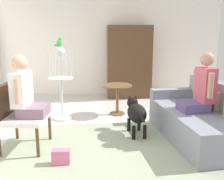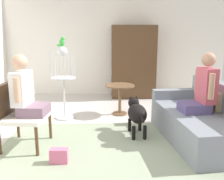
{
  "view_description": "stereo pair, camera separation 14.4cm",
  "coord_description": "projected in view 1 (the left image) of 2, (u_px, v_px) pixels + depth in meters",
  "views": [
    {
      "loc": [
        -0.24,
        -3.29,
        1.54
      ],
      "look_at": [
        -0.03,
        0.29,
        0.76
      ],
      "focal_mm": 39.85,
      "sensor_mm": 36.0,
      "label": 1
    },
    {
      "loc": [
        -0.1,
        -3.3,
        1.54
      ],
      "look_at": [
        -0.03,
        0.29,
        0.76
      ],
      "focal_mm": 39.85,
      "sensor_mm": 36.0,
      "label": 2
    }
  ],
  "objects": [
    {
      "name": "ground_plane",
      "position": [
        115.0,
        146.0,
        3.55
      ],
      "size": [
        8.02,
        8.02,
        0.0
      ],
      "primitive_type": "plane",
      "color": "beige"
    },
    {
      "name": "back_wall",
      "position": [
        106.0,
        43.0,
        6.58
      ],
      "size": [
        6.07,
        0.12,
        2.73
      ],
      "primitive_type": "cube",
      "color": "silver",
      "rests_on": "ground"
    },
    {
      "name": "area_rug",
      "position": [
        102.0,
        147.0,
        3.51
      ],
      "size": [
        2.86,
        1.96,
        0.01
      ],
      "primitive_type": "cube",
      "color": "gray",
      "rests_on": "ground"
    },
    {
      "name": "couch",
      "position": [
        201.0,
        119.0,
        3.79
      ],
      "size": [
        1.13,
        1.91,
        0.85
      ],
      "color": "slate",
      "rests_on": "ground"
    },
    {
      "name": "armchair",
      "position": [
        16.0,
        110.0,
        3.41
      ],
      "size": [
        0.66,
        0.72,
        0.91
      ],
      "color": "#4C331E",
      "rests_on": "ground"
    },
    {
      "name": "person_on_couch",
      "position": [
        202.0,
        88.0,
        3.66
      ],
      "size": [
        0.49,
        0.5,
        0.87
      ],
      "color": "#52477A"
    },
    {
      "name": "person_on_armchair",
      "position": [
        25.0,
        92.0,
        3.35
      ],
      "size": [
        0.46,
        0.54,
        0.83
      ],
      "color": "slate"
    },
    {
      "name": "round_end_table",
      "position": [
        117.0,
        93.0,
        4.93
      ],
      "size": [
        0.58,
        0.58,
        0.6
      ],
      "color": "brown",
      "rests_on": "ground"
    },
    {
      "name": "dog",
      "position": [
        136.0,
        112.0,
        3.93
      ],
      "size": [
        0.33,
        0.82,
        0.57
      ],
      "color": "black",
      "rests_on": "ground"
    },
    {
      "name": "bird_cage_stand",
      "position": [
        61.0,
        79.0,
        4.58
      ],
      "size": [
        0.46,
        0.46,
        1.36
      ],
      "color": "silver",
      "rests_on": "ground"
    },
    {
      "name": "parrot",
      "position": [
        59.0,
        42.0,
        4.44
      ],
      "size": [
        0.17,
        0.1,
        0.17
      ],
      "color": "green",
      "rests_on": "bird_cage_stand"
    },
    {
      "name": "armoire_cabinet",
      "position": [
        129.0,
        62.0,
        6.31
      ],
      "size": [
        1.1,
        0.56,
        1.8
      ],
      "primitive_type": "cube",
      "color": "#4C331E",
      "rests_on": "ground"
    },
    {
      "name": "handbag",
      "position": [
        61.0,
        157.0,
        3.05
      ],
      "size": [
        0.22,
        0.11,
        0.19
      ],
      "primitive_type": "cube",
      "color": "#D8668C",
      "rests_on": "ground"
    }
  ]
}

